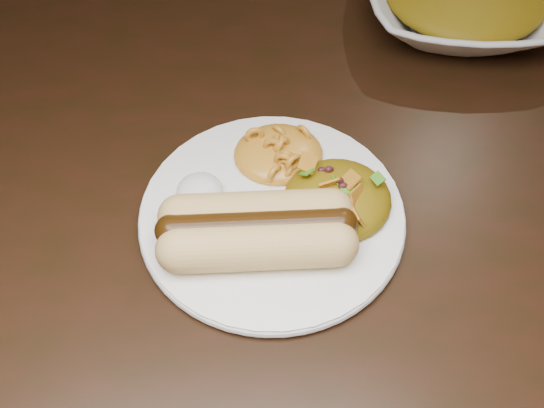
{
  "coord_description": "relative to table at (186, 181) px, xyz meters",
  "views": [
    {
      "loc": [
        0.06,
        -0.48,
        1.23
      ],
      "look_at": [
        0.09,
        -0.13,
        0.77
      ],
      "focal_mm": 42.0,
      "sensor_mm": 36.0,
      "label": 1
    }
  ],
  "objects": [
    {
      "name": "sour_cream",
      "position": [
        0.02,
        -0.11,
        0.12
      ],
      "size": [
        0.05,
        0.05,
        0.03
      ],
      "primitive_type": "ellipsoid",
      "rotation": [
        0.0,
        0.0,
        -0.17
      ],
      "color": "white",
      "rests_on": "plate"
    },
    {
      "name": "serving_bowl",
      "position": [
        0.34,
        0.15,
        0.12
      ],
      "size": [
        0.27,
        0.27,
        0.06
      ],
      "primitive_type": "imported",
      "rotation": [
        0.0,
        0.0,
        -0.13
      ],
      "color": "silver",
      "rests_on": "table"
    },
    {
      "name": "hotdog",
      "position": [
        0.07,
        -0.16,
        0.13
      ],
      "size": [
        0.15,
        0.08,
        0.04
      ],
      "rotation": [
        0.0,
        0.0,
        -0.04
      ],
      "color": "#EBC66C",
      "rests_on": "plate"
    },
    {
      "name": "table",
      "position": [
        0.0,
        0.0,
        0.0
      ],
      "size": [
        1.6,
        0.9,
        0.75
      ],
      "color": "black",
      "rests_on": "floor"
    },
    {
      "name": "mac_and_cheese",
      "position": [
        0.1,
        -0.06,
        0.12
      ],
      "size": [
        0.11,
        0.11,
        0.03
      ],
      "primitive_type": "ellipsoid",
      "rotation": [
        0.0,
        0.0,
        -0.41
      ],
      "color": "orange",
      "rests_on": "plate"
    },
    {
      "name": "taco_salad",
      "position": [
        0.15,
        -0.13,
        0.12
      ],
      "size": [
        0.1,
        0.1,
        0.04
      ],
      "rotation": [
        0.0,
        0.0,
        -0.28
      ],
      "color": "#B45005",
      "rests_on": "plate"
    },
    {
      "name": "plate",
      "position": [
        0.09,
        -0.13,
        0.1
      ],
      "size": [
        0.26,
        0.26,
        0.01
      ],
      "primitive_type": "cylinder",
      "rotation": [
        0.0,
        0.0,
        0.05
      ],
      "color": "white",
      "rests_on": "table"
    },
    {
      "name": "floor",
      "position": [
        0.0,
        0.0,
        -0.66
      ],
      "size": [
        4.0,
        4.0,
        0.0
      ],
      "primitive_type": "plane",
      "color": "#4B2819",
      "rests_on": "ground"
    }
  ]
}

